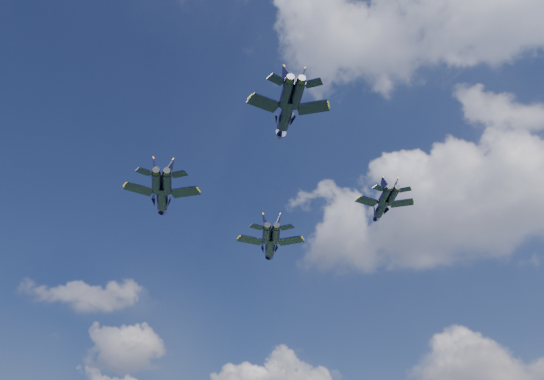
{
  "coord_description": "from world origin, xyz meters",
  "views": [
    {
      "loc": [
        38.25,
        -80.08,
        4.73
      ],
      "look_at": [
        -6.91,
        -3.4,
        57.82
      ],
      "focal_mm": 40.0,
      "sensor_mm": 36.0,
      "label": 1
    }
  ],
  "objects_px": {
    "jet_lead": "(270,246)",
    "jet_right": "(381,208)",
    "jet_left": "(162,198)",
    "jet_slot": "(286,115)"
  },
  "relations": [
    {
      "from": "jet_lead",
      "to": "jet_right",
      "type": "height_order",
      "value": "jet_lead"
    },
    {
      "from": "jet_lead",
      "to": "jet_left",
      "type": "distance_m",
      "value": 29.22
    },
    {
      "from": "jet_lead",
      "to": "jet_slot",
      "type": "xyz_separation_m",
      "value": [
        23.94,
        -36.06,
        -0.05
      ]
    },
    {
      "from": "jet_lead",
      "to": "jet_slot",
      "type": "distance_m",
      "value": 43.28
    },
    {
      "from": "jet_left",
      "to": "jet_slot",
      "type": "relative_size",
      "value": 1.1
    },
    {
      "from": "jet_right",
      "to": "jet_slot",
      "type": "distance_m",
      "value": 31.08
    },
    {
      "from": "jet_slot",
      "to": "jet_right",
      "type": "bearing_deg",
      "value": 47.03
    },
    {
      "from": "jet_left",
      "to": "jet_right",
      "type": "relative_size",
      "value": 1.19
    },
    {
      "from": "jet_lead",
      "to": "jet_left",
      "type": "relative_size",
      "value": 1.1
    },
    {
      "from": "jet_slot",
      "to": "jet_left",
      "type": "bearing_deg",
      "value": 126.65
    }
  ]
}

